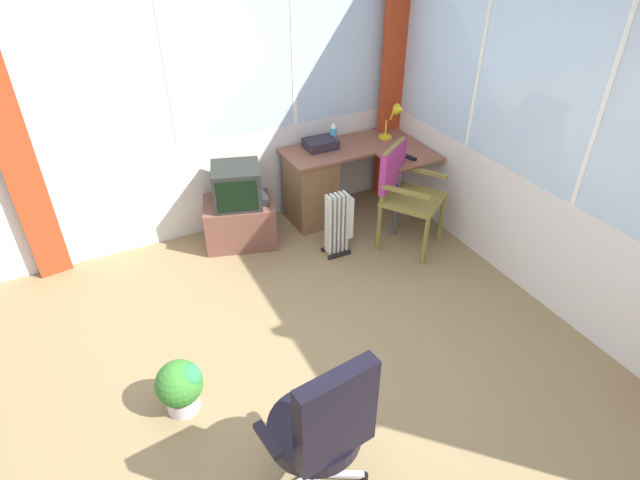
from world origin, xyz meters
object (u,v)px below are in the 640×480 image
Objects in this scene: tv_remote at (409,157)px; tv_on_stand at (240,210)px; spray_bottle at (333,133)px; space_heater at (339,223)px; desk at (318,184)px; desk_lamp at (396,116)px; office_chair at (324,426)px; wooden_armchair at (401,183)px; potted_plant at (181,385)px; paper_tray at (320,144)px.

tv_remote is 0.19× the size of tv_on_stand.
tv_on_stand is at bearing 149.22° from tv_remote.
spray_bottle reaches higher than space_heater.
desk is 1.01m from desk_lamp.
office_chair is 2.32m from space_heater.
spray_bottle is (-0.60, 0.17, -0.13)m from desk_lamp.
wooden_armchair is (0.48, -0.70, 0.22)m from desk.
tv_remote is 1.64m from tv_on_stand.
desk is at bearing 124.79° from wooden_armchair.
spray_bottle is (0.24, 0.14, 0.43)m from desk.
space_heater is at bearing 171.21° from wooden_armchair.
desk is 6.11× the size of spray_bottle.
tv_remote is 0.78m from spray_bottle.
space_heater is 2.03m from potted_plant.
office_chair reaches higher than wooden_armchair.
spray_bottle reaches higher than potted_plant.
paper_tray is 0.31× the size of wooden_armchair.
desk is at bearing 177.83° from desk_lamp.
spray_bottle is at bearing 30.26° from desk.
desk_lamp is at bearing 0.38° from tv_on_stand.
spray_bottle is (-0.46, 0.62, 0.09)m from tv_remote.
desk_lamp is at bearing 61.67° from wooden_armchair.
tv_remote is 0.33m from wooden_armchair.
desk_lamp is at bearing -2.17° from desk.
space_heater is (-0.93, -0.58, -0.64)m from desk_lamp.
tv_remote is at bearing -16.04° from tv_on_stand.
office_chair is at bearing -116.12° from desk.
desk_lamp reaches higher than potted_plant.
tv_on_stand is at bearing 153.48° from wooden_armchair.
tv_on_stand is 1.28× the size of space_heater.
desk_lamp is at bearing -9.31° from paper_tray.
tv_remote is 0.69× the size of spray_bottle.
desk_lamp is 0.46× the size of tv_on_stand.
spray_bottle is at bearing 61.05° from office_chair.
tv_remote reaches higher than desk.
wooden_armchair reaches higher than space_heater.
spray_bottle is 0.57× the size of potted_plant.
spray_bottle is 0.22× the size of wooden_armchair.
wooden_armchair reaches higher than paper_tray.
desk_lamp is 3.34m from office_chair.
office_chair is 2.59m from tv_on_stand.
tv_remote is 0.50× the size of paper_tray.
wooden_armchair is 1.58× the size of space_heater.
office_chair reaches higher than spray_bottle.
paper_tray is at bearing 8.60° from tv_on_stand.
wooden_armchair is 2.54× the size of potted_plant.
potted_plant is (-1.81, -1.69, -0.18)m from desk.
tv_remote is (-0.14, -0.45, -0.22)m from desk_lamp.
space_heater is (-0.79, -0.12, -0.42)m from tv_remote.
office_chair is (-1.51, -2.73, -0.26)m from spray_bottle.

